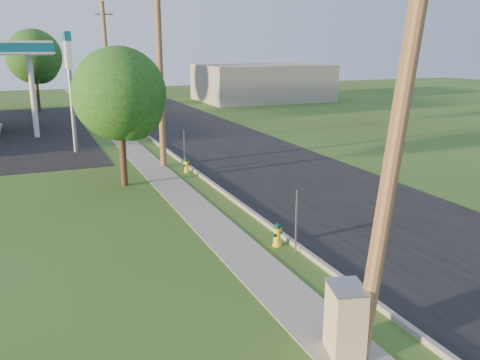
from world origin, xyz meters
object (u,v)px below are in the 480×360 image
at_px(hydrant_near, 277,234).
at_px(utility_pole_far, 107,62).
at_px(tree_lot, 35,59).
at_px(hydrant_mid, 186,165).
at_px(utility_pole_mid, 160,69).
at_px(utility_pole_near, 399,120).
at_px(tree_verge, 122,98).
at_px(price_pylon, 68,58).
at_px(hydrant_far, 139,130).
at_px(utility_cabinet, 345,321).

bearing_deg(hydrant_near, utility_pole_far, 91.16).
xyz_separation_m(tree_lot, hydrant_mid, (5.97, -28.50, -4.55)).
bearing_deg(hydrant_near, utility_pole_mid, 92.90).
distance_m(utility_pole_near, utility_pole_far, 36.00).
xyz_separation_m(tree_verge, tree_lot, (-2.81, 29.80, 0.97)).
bearing_deg(hydrant_mid, hydrant_near, -90.59).
bearing_deg(utility_pole_near, tree_lot, 96.71).
height_order(utility_pole_near, utility_pole_far, utility_pole_far).
bearing_deg(price_pylon, utility_pole_near, -80.58).
bearing_deg(hydrant_mid, tree_verge, -157.64).
height_order(utility_pole_near, hydrant_far, utility_pole_near).
bearing_deg(utility_pole_far, tree_lot, 121.09).
bearing_deg(utility_cabinet, tree_verge, 96.73).
bearing_deg(hydrant_mid, utility_cabinet, -95.13).
bearing_deg(utility_pole_far, hydrant_mid, -87.93).
bearing_deg(price_pylon, tree_lot, 93.67).
height_order(utility_pole_near, tree_verge, utility_pole_near).
distance_m(price_pylon, tree_lot, 21.27).
relative_size(utility_pole_far, price_pylon, 1.39).
relative_size(tree_verge, tree_lot, 0.80).
height_order(utility_pole_mid, tree_verge, utility_pole_mid).
distance_m(utility_pole_mid, hydrant_near, 12.89).
bearing_deg(utility_pole_far, hydrant_far, -84.29).
distance_m(utility_pole_near, hydrant_far, 28.47).
xyz_separation_m(price_pylon, hydrant_far, (4.69, 4.60, -5.10)).
height_order(tree_lot, hydrant_near, tree_lot).
bearing_deg(utility_cabinet, tree_lot, 95.83).
bearing_deg(tree_verge, utility_pole_far, 83.36).
height_order(utility_pole_far, tree_verge, utility_pole_far).
relative_size(hydrant_near, utility_cabinet, 0.51).
bearing_deg(hydrant_near, utility_cabinet, -103.10).
bearing_deg(utility_cabinet, hydrant_near, 76.90).
bearing_deg(tree_lot, hydrant_mid, -78.16).
relative_size(tree_lot, hydrant_far, 11.07).
height_order(utility_pole_mid, hydrant_far, utility_pole_mid).
distance_m(tree_lot, hydrant_far, 18.27).
distance_m(tree_lot, utility_cabinet, 44.90).
height_order(utility_pole_far, hydrant_mid, utility_pole_far).
xyz_separation_m(utility_pole_far, utility_cabinet, (-0.72, -35.75, -4.04)).
relative_size(utility_pole_far, tree_lot, 1.25).
xyz_separation_m(tree_lot, hydrant_near, (5.87, -38.76, -4.53)).
height_order(utility_pole_far, price_pylon, utility_pole_far).
bearing_deg(hydrant_near, tree_lot, 98.61).
bearing_deg(utility_pole_near, hydrant_near, 84.18).
distance_m(hydrant_mid, hydrant_far, 11.87).
distance_m(utility_pole_far, utility_cabinet, 35.98).
bearing_deg(tree_lot, hydrant_far, -70.00).
xyz_separation_m(utility_pole_mid, tree_lot, (-5.26, 26.72, -0.05)).
distance_m(utility_pole_near, tree_verge, 15.15).
bearing_deg(hydrant_near, utility_pole_near, -95.82).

